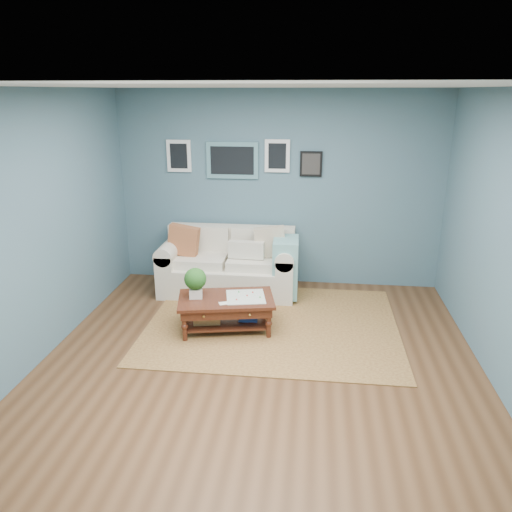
# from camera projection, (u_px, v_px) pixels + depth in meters

# --- Properties ---
(room_shell) EXTENTS (5.00, 5.02, 2.70)m
(room_shell) POSITION_uv_depth(u_px,v_px,m) (257.00, 238.00, 4.63)
(room_shell) COLOR brown
(room_shell) RESTS_ON ground
(area_rug) EXTENTS (2.95, 2.36, 0.01)m
(area_rug) POSITION_uv_depth(u_px,v_px,m) (272.00, 324.00, 5.97)
(area_rug) COLOR brown
(area_rug) RESTS_ON ground
(loveseat) EXTENTS (1.88, 0.85, 0.96)m
(loveseat) POSITION_uv_depth(u_px,v_px,m) (234.00, 264.00, 6.85)
(loveseat) COLOR beige
(loveseat) RESTS_ON ground
(coffee_table) EXTENTS (1.19, 0.84, 0.76)m
(coffee_table) POSITION_uv_depth(u_px,v_px,m) (221.00, 303.00, 5.74)
(coffee_table) COLOR #361610
(coffee_table) RESTS_ON ground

